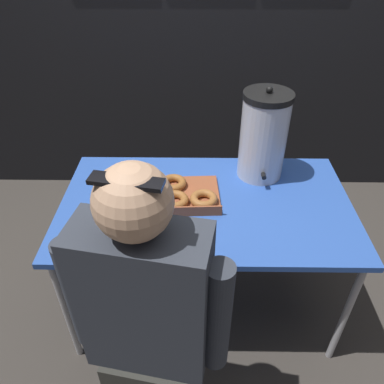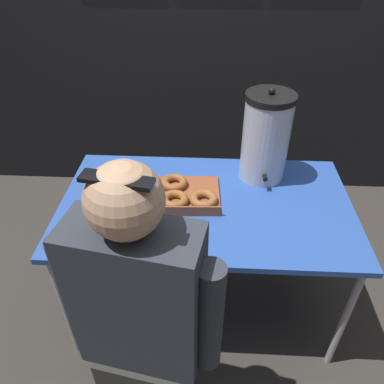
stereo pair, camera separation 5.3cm
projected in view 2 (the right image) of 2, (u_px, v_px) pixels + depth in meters
ground_plane at (203, 298)px, 2.15m from camera, size 12.00×12.00×0.00m
back_wall at (212, 7)px, 2.32m from camera, size 6.00×0.11×2.59m
folding_table at (206, 210)px, 1.76m from camera, size 1.34×0.78×0.70m
donut_box at (157, 193)px, 1.74m from camera, size 0.58×0.32×0.05m
coffee_urn at (266, 137)px, 1.78m from camera, size 0.23×0.26×0.46m
cell_phone at (78, 240)px, 1.53m from camera, size 0.12×0.15×0.01m
person_seated at (142, 326)px, 1.31m from camera, size 0.56×0.29×1.29m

